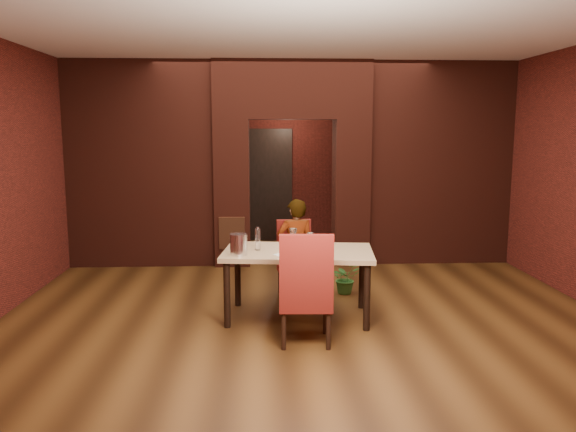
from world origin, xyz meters
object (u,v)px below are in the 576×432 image
person_seated (296,249)px  wine_bucket (239,244)px  wine_glass_c (325,244)px  chair_near (305,287)px  potted_plant (346,278)px  wine_glass_a (293,238)px  water_bottle (258,239)px  chair_far (296,260)px  dining_table (298,284)px  wine_glass_b (310,241)px

person_seated → wine_bucket: person_seated is taller
wine_glass_c → wine_bucket: wine_bucket is taller
chair_near → potted_plant: (0.67, 1.68, -0.37)m
wine_glass_a → water_bottle: size_ratio=0.87×
chair_far → potted_plant: (0.66, 0.12, -0.28)m
chair_far → wine_bucket: 1.29m
wine_glass_c → chair_near: bearing=-113.1°
dining_table → person_seated: 0.75m
wine_glass_b → dining_table: bearing=-162.2°
dining_table → wine_bucket: (-0.66, -0.20, 0.51)m
dining_table → potted_plant: size_ratio=4.06×
chair_far → person_seated: (-0.01, -0.09, 0.15)m
wine_glass_a → water_bottle: (-0.41, -0.08, 0.02)m
water_bottle → dining_table: bearing=-5.2°
dining_table → person_seated: size_ratio=1.30×
dining_table → person_seated: (0.02, 0.71, 0.25)m
chair_near → wine_glass_b: size_ratio=6.00×
wine_glass_c → potted_plant: size_ratio=0.48×
dining_table → wine_glass_b: wine_glass_b is taller
wine_glass_b → potted_plant: size_ratio=0.46×
wine_glass_c → dining_table: bearing=155.4°
person_seated → dining_table: bearing=82.4°
person_seated → wine_glass_b: bearing=94.3°
wine_glass_c → wine_bucket: (-0.95, -0.07, 0.02)m
chair_near → person_seated: size_ratio=0.89×
wine_glass_a → potted_plant: 1.29m
person_seated → wine_bucket: bearing=47.0°
water_bottle → potted_plant: (1.15, 0.88, -0.71)m
chair_far → wine_glass_a: 0.80m
wine_glass_b → wine_glass_a: bearing=158.6°
chair_far → wine_glass_b: bearing=-87.6°
wine_glass_c → wine_bucket: 0.96m
person_seated → water_bottle: 0.86m
wine_glass_b → water_bottle: size_ratio=0.73×
chair_near → wine_glass_b: chair_near is taller
chair_far → wine_glass_b: (0.11, -0.75, 0.39)m
wine_glass_a → potted_plant: wine_glass_a is taller
water_bottle → wine_glass_c: bearing=-13.1°
chair_far → wine_glass_c: 1.05m
dining_table → chair_far: 0.81m
water_bottle → chair_near: bearing=-58.9°
dining_table → chair_far: chair_far is taller
chair_far → water_bottle: bearing=-128.7°
person_seated → chair_near: bearing=84.1°
wine_glass_b → chair_near: bearing=-98.2°
dining_table → chair_near: size_ratio=1.46×
wine_bucket → water_bottle: bearing=49.9°
wine_glass_a → water_bottle: bearing=-169.2°
dining_table → wine_glass_c: size_ratio=8.46×
wine_glass_b → wine_bucket: size_ratio=0.83×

